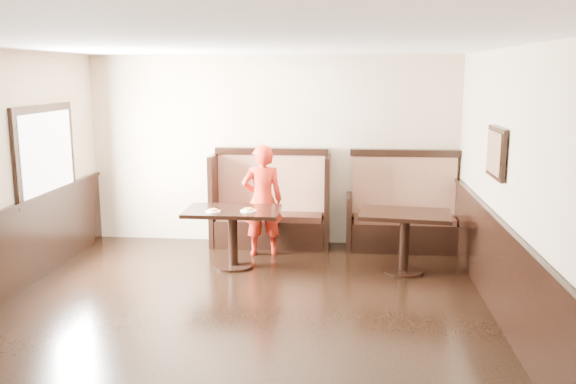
# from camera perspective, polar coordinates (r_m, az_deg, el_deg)

# --- Properties ---
(ground) EXTENTS (7.00, 7.00, 0.00)m
(ground) POSITION_cam_1_polar(r_m,az_deg,el_deg) (6.14, -5.56, -13.44)
(ground) COLOR black
(ground) RESTS_ON ground
(room_shell) EXTENTS (7.00, 7.00, 7.00)m
(room_shell) POSITION_cam_1_polar(r_m,az_deg,el_deg) (6.22, -7.89, -6.56)
(room_shell) COLOR #C1AA8C
(room_shell) RESTS_ON ground
(booth_main) EXTENTS (1.75, 0.72, 1.45)m
(booth_main) POSITION_cam_1_polar(r_m,az_deg,el_deg) (9.07, -1.63, -1.75)
(booth_main) COLOR black
(booth_main) RESTS_ON ground
(booth_neighbor) EXTENTS (1.65, 0.72, 1.45)m
(booth_neighbor) POSITION_cam_1_polar(r_m,az_deg,el_deg) (9.04, 10.73, -2.27)
(booth_neighbor) COLOR black
(booth_neighbor) RESTS_ON ground
(table_main) EXTENTS (1.23, 0.77, 0.78)m
(table_main) POSITION_cam_1_polar(r_m,az_deg,el_deg) (8.05, -5.19, -2.90)
(table_main) COLOR black
(table_main) RESTS_ON ground
(table_neighbor) EXTENTS (1.22, 0.88, 0.79)m
(table_neighbor) POSITION_cam_1_polar(r_m,az_deg,el_deg) (7.96, 10.87, -3.29)
(table_neighbor) COLOR black
(table_neighbor) RESTS_ON ground
(child) EXTENTS (0.64, 0.50, 1.57)m
(child) POSITION_cam_1_polar(r_m,az_deg,el_deg) (8.54, -2.41, -0.78)
(child) COLOR red
(child) RESTS_ON ground
(pizza_plate_left) EXTENTS (0.20, 0.20, 0.04)m
(pizza_plate_left) POSITION_cam_1_polar(r_m,az_deg,el_deg) (7.90, -7.02, -1.75)
(pizza_plate_left) COLOR white
(pizza_plate_left) RESTS_ON table_main
(pizza_plate_right) EXTENTS (0.21, 0.21, 0.04)m
(pizza_plate_right) POSITION_cam_1_polar(r_m,az_deg,el_deg) (7.89, -3.73, -1.69)
(pizza_plate_right) COLOR white
(pizza_plate_right) RESTS_ON table_main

